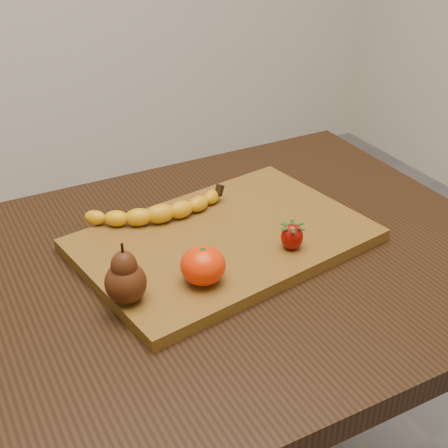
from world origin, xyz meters
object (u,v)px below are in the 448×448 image
pear (125,273)px  mandarin (203,265)px  cutting_board (224,240)px  table (200,315)px

pear → mandarin: 0.11m
cutting_board → mandarin: 0.14m
mandarin → cutting_board: bearing=48.8°
table → cutting_board: bearing=26.8°
table → mandarin: 0.16m
table → pear: pear is taller
pear → cutting_board: bearing=23.7°
pear → mandarin: bearing=-5.8°
cutting_board → pear: (-0.20, -0.09, 0.05)m
pear → mandarin: size_ratio=1.38×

